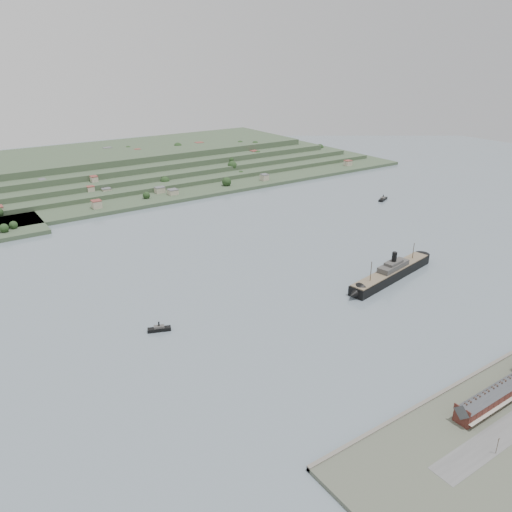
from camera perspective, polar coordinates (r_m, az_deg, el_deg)
ground at (r=374.39m, az=4.31°, el=-2.60°), size 1400.00×1400.00×0.00m
terrace_row at (r=271.06m, az=25.80°, el=-14.04°), size 55.60×9.80×11.07m
far_peninsula at (r=714.96m, az=-13.97°, el=9.98°), size 760.00×309.00×30.00m
steamship at (r=382.95m, az=15.00°, el=-2.00°), size 102.93×29.49×24.84m
tugboat at (r=311.64m, az=-11.00°, el=-8.16°), size 14.45×8.48×6.31m
ferry_east at (r=589.49m, az=14.31°, el=6.34°), size 18.01×11.48×6.57m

